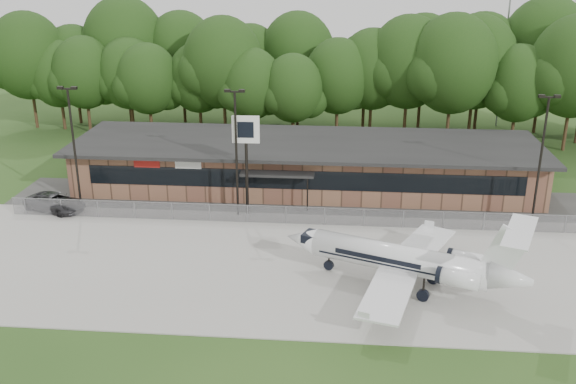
# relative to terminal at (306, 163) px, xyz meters

# --- Properties ---
(ground) EXTENTS (160.00, 160.00, 0.00)m
(ground) POSITION_rel_terminal_xyz_m (0.00, -23.94, -2.18)
(ground) COLOR #223F16
(ground) RESTS_ON ground
(apron) EXTENTS (64.00, 18.00, 0.08)m
(apron) POSITION_rel_terminal_xyz_m (0.00, -15.94, -2.14)
(apron) COLOR #9E9B93
(apron) RESTS_ON ground
(parking_lot) EXTENTS (50.00, 9.00, 0.06)m
(parking_lot) POSITION_rel_terminal_xyz_m (0.00, -4.44, -2.15)
(parking_lot) COLOR #383835
(parking_lot) RESTS_ON ground
(terminal) EXTENTS (41.00, 11.65, 4.30)m
(terminal) POSITION_rel_terminal_xyz_m (0.00, 0.00, 0.00)
(terminal) COLOR brown
(terminal) RESTS_ON ground
(fence) EXTENTS (46.00, 0.04, 1.52)m
(fence) POSITION_rel_terminal_xyz_m (0.00, -8.94, -1.40)
(fence) COLOR gray
(fence) RESTS_ON ground
(treeline) EXTENTS (72.00, 12.00, 15.00)m
(treeline) POSITION_rel_terminal_xyz_m (0.00, 18.06, 5.32)
(treeline) COLOR black
(treeline) RESTS_ON ground
(radio_mast) EXTENTS (0.20, 0.20, 25.00)m
(radio_mast) POSITION_rel_terminal_xyz_m (22.00, 24.06, 10.32)
(radio_mast) COLOR gray
(radio_mast) RESTS_ON ground
(light_pole_left) EXTENTS (1.55, 0.30, 10.23)m
(light_pole_left) POSITION_rel_terminal_xyz_m (-18.00, -7.44, 3.80)
(light_pole_left) COLOR black
(light_pole_left) RESTS_ON ground
(light_pole_mid) EXTENTS (1.55, 0.30, 10.23)m
(light_pole_mid) POSITION_rel_terminal_xyz_m (-5.00, -7.44, 3.80)
(light_pole_mid) COLOR black
(light_pole_mid) RESTS_ON ground
(light_pole_right) EXTENTS (1.55, 0.30, 10.23)m
(light_pole_right) POSITION_rel_terminal_xyz_m (18.00, -7.44, 3.80)
(light_pole_right) COLOR black
(light_pole_right) RESTS_ON ground
(business_jet) EXTENTS (15.53, 13.88, 5.32)m
(business_jet) POSITION_rel_terminal_xyz_m (7.40, -18.46, -0.27)
(business_jet) COLOR silver
(business_jet) RESTS_ON ground
(suv) EXTENTS (5.70, 4.03, 1.44)m
(suv) POSITION_rel_terminal_xyz_m (-20.05, -7.70, -1.45)
(suv) COLOR #333235
(suv) RESTS_ON ground
(pole_sign) EXTENTS (2.14, 0.32, 8.13)m
(pole_sign) POSITION_rel_terminal_xyz_m (-4.26, -7.14, 4.05)
(pole_sign) COLOR black
(pole_sign) RESTS_ON ground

